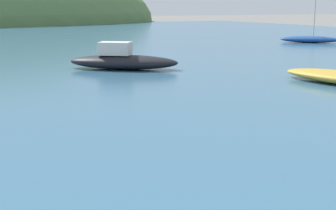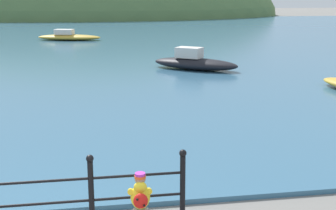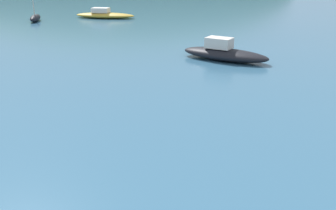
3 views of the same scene
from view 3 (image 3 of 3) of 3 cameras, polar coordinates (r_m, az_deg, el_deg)
water at (r=34.08m, az=-7.40°, el=12.59°), size 80.00×60.00×0.10m
boat_far_left at (r=32.98m, az=-9.19°, el=12.81°), size 5.08×2.86×0.81m
boat_twin_mast at (r=32.32m, az=-18.71°, el=11.89°), size 0.64×2.28×2.33m
boat_green_fishing at (r=18.59m, az=8.16°, el=7.48°), size 4.20×3.60×1.03m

